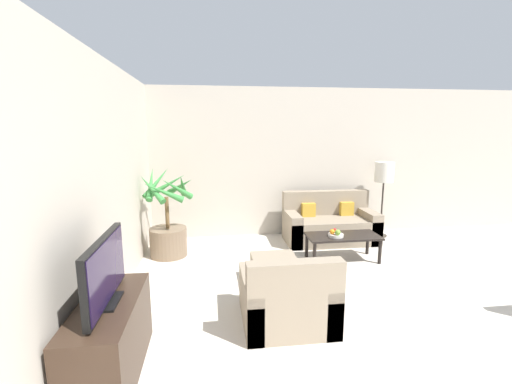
{
  "coord_description": "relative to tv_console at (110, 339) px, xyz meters",
  "views": [
    {
      "loc": [
        -2.17,
        -0.19,
        1.96
      ],
      "look_at": [
        -1.49,
        4.99,
        1.0
      ],
      "focal_mm": 24.0,
      "sensor_mm": 36.0,
      "label": 1
    }
  ],
  "objects": [
    {
      "name": "wall_left",
      "position": [
        -0.28,
        0.57,
        1.04
      ],
      "size": [
        0.06,
        7.56,
        2.7
      ],
      "color": "#BCB2A3",
      "rests_on": "ground_plane"
    },
    {
      "name": "television",
      "position": [
        0.0,
        0.0,
        0.57
      ],
      "size": [
        0.18,
        0.9,
        0.53
      ],
      "color": "black",
      "rests_on": "tv_console"
    },
    {
      "name": "wall_back",
      "position": [
        3.01,
        3.58,
        1.04
      ],
      "size": [
        8.12,
        0.06,
        2.7
      ],
      "color": "#BCB2A3",
      "rests_on": "ground_plane"
    },
    {
      "name": "coffee_table",
      "position": [
        2.77,
        2.12,
        0.03
      ],
      "size": [
        1.08,
        0.5,
        0.39
      ],
      "color": "black",
      "rests_on": "ground_plane"
    },
    {
      "name": "armchair",
      "position": [
        1.57,
        0.56,
        -0.06
      ],
      "size": [
        0.9,
        0.87,
        0.79
      ],
      "color": "gray",
      "rests_on": "ground_plane"
    },
    {
      "name": "fruit_bowl",
      "position": [
        2.64,
        2.07,
        0.1
      ],
      "size": [
        0.23,
        0.23,
        0.04
      ],
      "color": "beige",
      "rests_on": "coffee_table"
    },
    {
      "name": "apple_green",
      "position": [
        2.64,
        2.01,
        0.17
      ],
      "size": [
        0.08,
        0.08,
        0.08
      ],
      "color": "olive",
      "rests_on": "fruit_bowl"
    },
    {
      "name": "potted_palm",
      "position": [
        0.14,
        2.66,
        0.14
      ],
      "size": [
        0.85,
        0.86,
        1.4
      ],
      "color": "brown",
      "rests_on": "ground_plane"
    },
    {
      "name": "apple_red",
      "position": [
        2.64,
        2.14,
        0.16
      ],
      "size": [
        0.07,
        0.07,
        0.07
      ],
      "color": "red",
      "rests_on": "fruit_bowl"
    },
    {
      "name": "orange_fruit",
      "position": [
        2.58,
        2.07,
        0.16
      ],
      "size": [
        0.08,
        0.08,
        0.08
      ],
      "color": "orange",
      "rests_on": "fruit_bowl"
    },
    {
      "name": "floor_lamp",
      "position": [
        3.92,
        3.17,
        0.84
      ],
      "size": [
        0.34,
        0.34,
        1.38
      ],
      "color": "#2D2823",
      "rests_on": "ground_plane"
    },
    {
      "name": "ottoman",
      "position": [
        1.6,
        1.45,
        -0.14
      ],
      "size": [
        0.57,
        0.56,
        0.35
      ],
      "color": "gray",
      "rests_on": "ground_plane"
    },
    {
      "name": "tv_console",
      "position": [
        0.0,
        0.0,
        0.0
      ],
      "size": [
        0.44,
        1.11,
        0.62
      ],
      "color": "#332319",
      "rests_on": "ground_plane"
    },
    {
      "name": "sofa_loveseat",
      "position": [
        2.88,
        3.02,
        -0.02
      ],
      "size": [
        1.58,
        0.76,
        0.86
      ],
      "color": "gray",
      "rests_on": "ground_plane"
    }
  ]
}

